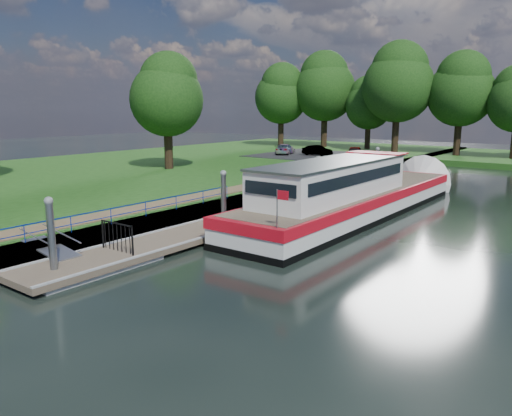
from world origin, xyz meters
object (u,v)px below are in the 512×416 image
Objects in this scene: car_a at (355,153)px; car_b at (317,150)px; pontoon at (276,212)px; barge at (358,196)px; car_c at (285,149)px.

car_b is at bearing 144.26° from car_a.
barge reaches higher than pontoon.
car_a is 0.96× the size of car_c.
pontoon is 28.19m from car_c.
car_b reaches higher than pontoon.
pontoon is 4.63m from barge.
car_c is at bearing 122.74° from pontoon.
car_c is at bearing 131.99° from barge.
barge is 5.49× the size of car_c.
car_b is at bearing 124.99° from barge.
pontoon is 8.10× the size of car_a.
car_a is (-10.18, 20.42, 0.38)m from barge.
barge is at bearing 112.36° from car_c.
pontoon is at bearing 103.12° from car_c.
car_b is (-15.16, 21.67, 0.29)m from barge.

